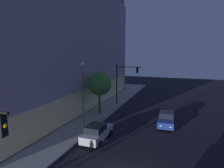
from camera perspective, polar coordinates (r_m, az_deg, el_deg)
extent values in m
cube|color=#4C4C51|center=(38.08, -24.84, -4.64)|extent=(36.69, 27.67, 0.15)
cube|color=#F8E499|center=(29.85, -6.45, -4.09)|extent=(32.66, 0.60, 3.24)
cube|color=#9C8D9C|center=(37.15, -25.82, 9.78)|extent=(36.29, 27.27, 18.86)
cube|color=black|center=(8.56, -29.97, -10.52)|extent=(0.34, 0.34, 0.90)
sphere|color=yellow|center=(8.44, -29.10, -10.74)|extent=(0.18, 0.18, 0.18)
cylinder|color=black|center=(32.16, 1.40, 0.05)|extent=(0.18, 0.18, 6.70)
cylinder|color=black|center=(31.44, 4.97, 5.03)|extent=(0.51, 3.97, 0.12)
cube|color=black|center=(31.28, 7.48, 4.05)|extent=(0.35, 0.35, 0.90)
sphere|color=red|center=(31.24, 7.82, 4.55)|extent=(0.18, 0.18, 0.18)
cylinder|color=slate|center=(21.79, -8.51, -3.88)|extent=(0.16, 0.16, 7.06)
sphere|color=#F9EFC6|center=(21.28, -8.74, 5.83)|extent=(0.44, 0.44, 0.44)
cylinder|color=#493F1E|center=(27.27, -3.71, -5.68)|extent=(0.28, 0.28, 2.90)
sphere|color=#3C7D35|center=(26.70, -3.77, 0.13)|extent=(3.35, 3.35, 3.35)
cube|color=#B7BABF|center=(19.71, -4.39, -14.36)|extent=(4.32, 1.76, 0.74)
cube|color=black|center=(19.18, -4.83, -12.87)|extent=(2.06, 1.57, 0.61)
cube|color=#F9F4CC|center=(21.67, -3.23, -12.13)|extent=(0.12, 0.20, 0.12)
cube|color=#F9F4CC|center=(21.30, -0.64, -12.50)|extent=(0.12, 0.20, 0.12)
cylinder|color=black|center=(21.30, -4.96, -13.61)|extent=(0.65, 0.25, 0.65)
cylinder|color=black|center=(20.66, -0.52, -14.31)|extent=(0.65, 0.25, 0.65)
cylinder|color=black|center=(19.15, -8.57, -16.38)|extent=(0.65, 0.25, 0.65)
cylinder|color=black|center=(18.44, -3.69, -17.34)|extent=(0.65, 0.25, 0.65)
cube|color=navy|center=(23.98, 15.73, -10.35)|extent=(4.15, 1.92, 0.74)
cube|color=black|center=(24.06, 15.83, -8.61)|extent=(1.94, 1.65, 0.60)
cube|color=#F9F4CC|center=(22.10, 16.91, -12.08)|extent=(0.13, 0.21, 0.12)
cube|color=#F9F4CC|center=(22.13, 14.14, -11.94)|extent=(0.13, 0.21, 0.12)
cylinder|color=black|center=(22.91, 17.79, -12.35)|extent=(0.66, 0.27, 0.65)
cylinder|color=black|center=(22.96, 13.34, -12.12)|extent=(0.66, 0.27, 0.65)
cylinder|color=black|center=(25.29, 17.81, -10.31)|extent=(0.66, 0.27, 0.65)
cylinder|color=black|center=(25.33, 13.81, -10.10)|extent=(0.66, 0.27, 0.65)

